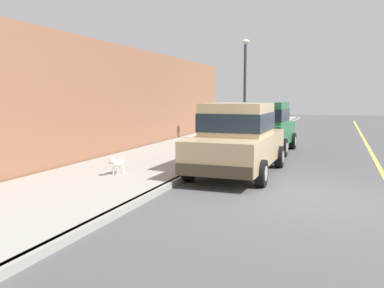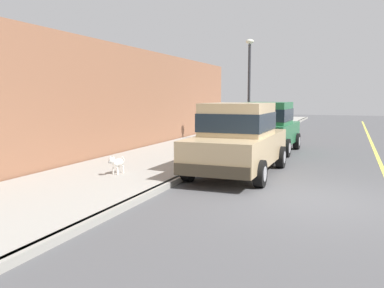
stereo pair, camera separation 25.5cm
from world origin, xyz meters
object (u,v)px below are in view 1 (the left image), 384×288
dog_white (117,163)px  car_tan_sedan (238,138)px  fire_hydrant (204,147)px  street_lamp (245,78)px  car_green_hatchback (265,126)px

dog_white → car_tan_sedan: bearing=33.2°
fire_hydrant → street_lamp: 6.03m
dog_white → street_lamp: street_lamp is taller
car_tan_sedan → fire_hydrant: size_ratio=6.37×
street_lamp → car_tan_sedan: bearing=-78.8°
car_tan_sedan → dog_white: car_tan_sedan is taller
car_tan_sedan → fire_hydrant: 2.35m
car_green_hatchback → dog_white: size_ratio=5.10×
dog_white → fire_hydrant: fire_hydrant is taller
fire_hydrant → car_green_hatchback: bearing=64.4°
fire_hydrant → street_lamp: street_lamp is taller
car_tan_sedan → dog_white: size_ratio=6.13×
dog_white → street_lamp: 9.41m
car_green_hatchback → street_lamp: (-1.36, 2.47, 1.93)m
car_green_hatchback → fire_hydrant: (-1.46, -3.05, -0.50)m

